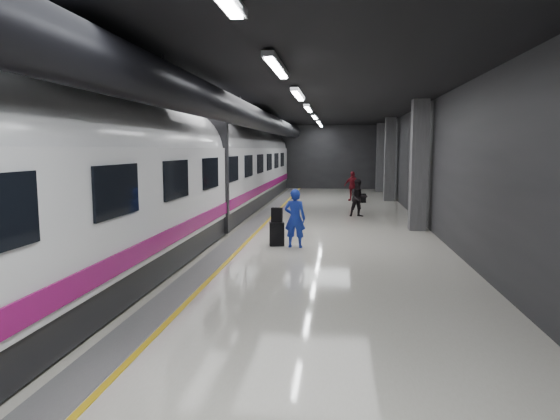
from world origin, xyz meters
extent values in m
plane|color=silver|center=(0.00, 0.00, 0.00)|extent=(40.00, 40.00, 0.00)
cube|color=black|center=(0.00, 0.00, 4.50)|extent=(10.00, 40.00, 0.02)
cube|color=#28282B|center=(0.00, 20.00, 2.25)|extent=(10.00, 0.02, 4.50)
cube|color=#28282B|center=(-5.00, 0.00, 2.25)|extent=(0.02, 40.00, 4.50)
cube|color=#28282B|center=(5.00, 0.00, 2.25)|extent=(0.02, 40.00, 4.50)
cube|color=slate|center=(-1.35, 0.00, 0.01)|extent=(0.65, 39.80, 0.01)
cube|color=gold|center=(-0.95, 0.00, 0.01)|extent=(0.10, 39.80, 0.01)
cylinder|color=black|center=(-1.30, 0.00, 3.95)|extent=(0.80, 38.00, 0.80)
cube|color=silver|center=(0.60, -6.00, 4.40)|extent=(0.22, 2.60, 0.10)
cube|color=silver|center=(0.60, -1.00, 4.40)|extent=(0.22, 2.60, 0.10)
cube|color=silver|center=(0.60, 4.00, 4.40)|extent=(0.22, 2.60, 0.10)
cube|color=silver|center=(0.60, 9.00, 4.40)|extent=(0.22, 2.60, 0.10)
cube|color=silver|center=(0.60, 14.00, 4.40)|extent=(0.22, 2.60, 0.10)
cube|color=silver|center=(0.60, 18.00, 4.40)|extent=(0.22, 2.60, 0.10)
cube|color=#515154|center=(4.55, 2.00, 2.25)|extent=(0.55, 0.55, 4.50)
cube|color=#515154|center=(4.55, 12.00, 2.25)|extent=(0.55, 0.55, 4.50)
cube|color=#515154|center=(4.55, 18.00, 2.25)|extent=(0.55, 0.55, 4.50)
cube|color=black|center=(-3.25, 0.00, 0.35)|extent=(2.80, 38.00, 0.60)
cube|color=white|center=(-3.25, 0.00, 1.75)|extent=(2.90, 38.00, 2.20)
cylinder|color=white|center=(-3.25, 0.00, 2.70)|extent=(2.80, 38.00, 2.80)
cube|color=#8C0C5C|center=(-1.78, 0.00, 0.95)|extent=(0.04, 38.00, 0.35)
cube|color=black|center=(-3.25, 0.00, 2.00)|extent=(3.05, 0.25, 3.80)
cube|color=black|center=(-1.78, -8.00, 2.15)|extent=(0.05, 1.60, 0.85)
cube|color=black|center=(-1.78, -5.00, 2.15)|extent=(0.05, 1.60, 0.85)
cube|color=black|center=(-1.78, -2.00, 2.15)|extent=(0.05, 1.60, 0.85)
cube|color=black|center=(-1.78, 1.00, 2.15)|extent=(0.05, 1.60, 0.85)
cube|color=black|center=(-1.78, 4.00, 2.15)|extent=(0.05, 1.60, 0.85)
cube|color=black|center=(-1.78, 7.00, 2.15)|extent=(0.05, 1.60, 0.85)
cube|color=black|center=(-1.78, 10.00, 2.15)|extent=(0.05, 1.60, 0.85)
cube|color=black|center=(-1.78, 13.00, 2.15)|extent=(0.05, 1.60, 0.85)
cube|color=black|center=(-1.78, 16.00, 2.15)|extent=(0.05, 1.60, 0.85)
imported|color=#181EBB|center=(0.57, -1.61, 0.84)|extent=(0.65, 0.46, 1.69)
cube|color=black|center=(0.03, -1.43, 0.35)|extent=(0.47, 0.35, 0.69)
cube|color=black|center=(0.03, -1.40, 0.91)|extent=(0.33, 0.19, 0.43)
imported|color=black|center=(2.64, 5.21, 0.79)|extent=(0.89, 0.77, 1.57)
imported|color=maroon|center=(2.55, 11.72, 0.80)|extent=(1.02, 0.77, 1.61)
cube|color=black|center=(3.08, 10.82, 0.24)|extent=(0.38, 0.32, 0.48)
camera|label=1|loc=(1.80, -15.73, 2.83)|focal=32.00mm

